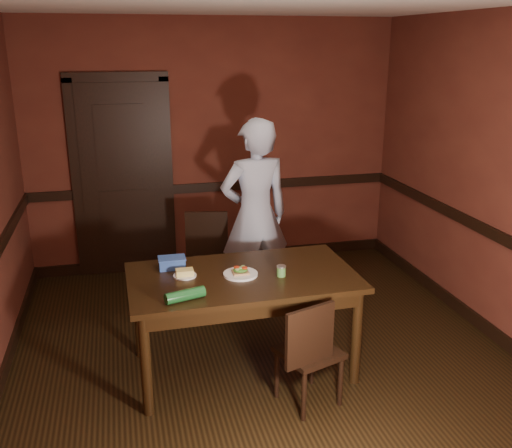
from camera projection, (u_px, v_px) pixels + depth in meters
name	position (u px, v px, depth m)	size (l,w,h in m)	color
floor	(266.00, 362.00, 4.54)	(4.00, 4.50, 0.01)	black
wall_back	(215.00, 146.00, 6.21)	(4.00, 0.02, 2.70)	#552319
wall_front	(427.00, 358.00, 2.05)	(4.00, 0.02, 2.70)	#552319
wall_right	(508.00, 183.00, 4.58)	(0.02, 4.50, 2.70)	#552319
dado_back	(216.00, 187.00, 6.34)	(4.00, 0.03, 0.10)	black
dado_right	(499.00, 236.00, 4.72)	(0.03, 4.50, 0.10)	black
baseboard_back	(218.00, 257.00, 6.59)	(4.00, 0.03, 0.12)	black
baseboard_right	(486.00, 327.00, 4.97)	(0.03, 4.50, 0.12)	black
door	(123.00, 175.00, 6.04)	(1.05, 0.07, 2.20)	black
dining_table	(243.00, 323.00, 4.34)	(1.68, 0.95, 0.79)	black
chair_far	(214.00, 261.00, 5.44)	(0.41, 0.41, 0.88)	black
chair_near	(309.00, 350.00, 3.94)	(0.38, 0.38, 0.81)	black
person	(255.00, 216.00, 5.26)	(0.66, 0.43, 1.81)	#ADBCD8
sandwich_plate	(241.00, 273.00, 4.21)	(0.26, 0.26, 0.06)	white
sauce_jar	(281.00, 271.00, 4.19)	(0.07, 0.07, 0.08)	#4C853D
cheese_saucer	(185.00, 274.00, 4.19)	(0.17, 0.17, 0.05)	white
food_tub	(172.00, 263.00, 4.34)	(0.21, 0.14, 0.09)	#345BB7
wrapped_veg	(185.00, 295.00, 3.80)	(0.08, 0.08, 0.27)	#14481D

